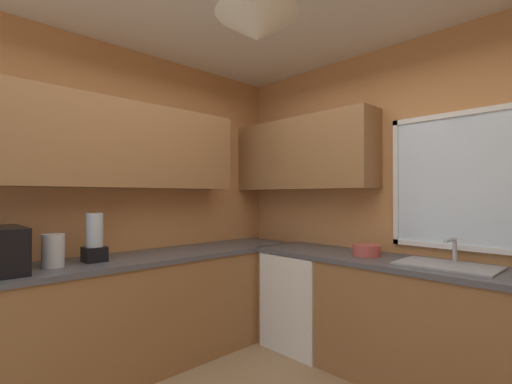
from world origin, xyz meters
TOP-DOWN VIEW (x-y plane):
  - room_shell at (-0.34, 0.43)m, footprint 3.55×3.49m
  - counter_run_left at (-1.40, 0.00)m, footprint 0.65×3.10m
  - counter_run_back at (0.21, 1.38)m, footprint 2.64×0.65m
  - dishwasher at (-0.74, 1.35)m, footprint 0.60×0.60m
  - kettle at (-1.38, -0.59)m, footprint 0.14×0.14m
  - sink_assembly at (0.47, 1.38)m, footprint 0.62×0.40m
  - bowl at (-0.14, 1.38)m, footprint 0.22×0.22m
  - blender_appliance at (-1.40, -0.31)m, footprint 0.15×0.15m

SIDE VIEW (x-z plane):
  - dishwasher at x=-0.74m, z-range 0.00..0.85m
  - counter_run_left at x=-1.40m, z-range 0.00..0.90m
  - counter_run_back at x=0.21m, z-range 0.00..0.90m
  - sink_assembly at x=0.47m, z-range 0.81..1.00m
  - bowl at x=-0.14m, z-range 0.90..0.99m
  - kettle at x=-1.38m, z-range 0.90..1.12m
  - blender_appliance at x=-1.40m, z-range 0.88..1.24m
  - room_shell at x=-0.34m, z-range 0.40..3.14m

